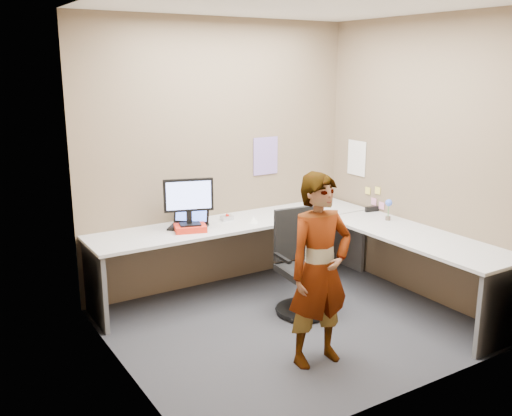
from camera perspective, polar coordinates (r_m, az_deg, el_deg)
ground at (r=5.17m, az=3.56°, el=-11.64°), size 3.00×3.00×0.00m
wall_back at (r=5.83m, az=-3.67°, el=5.28°), size 3.00×0.00×3.00m
wall_right at (r=5.73m, az=16.15°, el=4.60°), size 0.00×2.70×2.70m
wall_left at (r=4.07m, az=-13.65°, el=1.03°), size 0.00×2.70×2.70m
ceiling at (r=4.68m, az=4.09°, el=19.70°), size 3.00×3.00×0.00m
desk at (r=5.48m, az=5.06°, el=-3.51°), size 2.98×2.58×0.73m
paper_ream at (r=5.38m, az=-6.58°, el=-2.00°), size 0.34×0.29×0.06m
monitor at (r=5.32m, az=-6.75°, el=1.02°), size 0.45×0.20×0.44m
laptop at (r=5.52m, az=-6.65°, el=-1.21°), size 0.45×0.45×0.25m
trackball_mouse at (r=5.72m, az=-2.93°, el=-0.98°), size 0.12×0.08×0.07m
origami at (r=5.63m, az=-0.25°, el=-1.14°), size 0.10×0.10×0.06m
stapler at (r=6.17m, az=11.51°, el=-0.10°), size 0.15×0.07×0.05m
flower at (r=5.83m, az=13.12°, el=0.17°), size 0.07×0.07×0.22m
calendar_purple at (r=6.10m, az=0.97°, el=5.23°), size 0.30×0.01×0.40m
calendar_white at (r=6.37m, az=10.04°, el=4.94°), size 0.01×0.28×0.38m
sticky_note_a at (r=6.17m, az=12.07°, el=1.72°), size 0.01×0.07×0.07m
sticky_note_b at (r=6.24m, az=11.70°, el=0.64°), size 0.01×0.07×0.07m
sticky_note_c at (r=6.16m, az=12.45°, el=0.23°), size 0.01×0.07×0.07m
sticky_note_d at (r=6.28m, az=11.12°, el=1.70°), size 0.01×0.07×0.07m
office_chair at (r=5.31m, az=4.47°, el=-6.39°), size 0.51×0.50×0.95m
person at (r=4.33m, az=6.38°, el=-6.21°), size 0.56×0.38×1.49m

